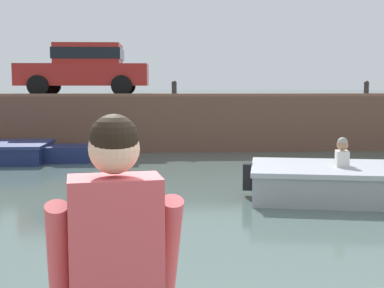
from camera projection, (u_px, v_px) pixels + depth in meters
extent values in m
plane|color=#4C605B|center=(205.00, 198.00, 9.01)|extent=(400.00, 400.00, 0.00)
cube|color=brown|center=(185.00, 118.00, 18.01)|extent=(60.00, 6.00, 1.58)
cube|color=brown|center=(189.00, 95.00, 15.06)|extent=(60.00, 0.24, 0.08)
cube|color=navy|center=(69.00, 153.00, 13.37)|extent=(1.08, 1.00, 0.39)
cube|color=brown|center=(379.00, 175.00, 8.85)|extent=(0.53, 1.64, 0.06)
cube|color=black|center=(248.00, 177.00, 9.15)|extent=(0.19, 0.23, 0.45)
cube|color=silver|center=(342.00, 164.00, 8.91)|extent=(0.26, 0.35, 0.44)
sphere|color=#A37556|center=(342.00, 145.00, 8.88)|extent=(0.19, 0.19, 0.19)
sphere|color=gray|center=(343.00, 142.00, 8.87)|extent=(0.17, 0.17, 0.17)
cube|color=#B2231E|center=(84.00, 75.00, 16.11)|extent=(3.83, 1.78, 0.64)
cube|color=#B2231E|center=(89.00, 54.00, 16.05)|extent=(1.92, 1.56, 0.60)
cube|color=black|center=(89.00, 54.00, 16.05)|extent=(1.99, 1.60, 0.33)
cylinder|color=black|center=(38.00, 86.00, 15.19)|extent=(0.60, 0.18, 0.60)
cylinder|color=black|center=(51.00, 86.00, 16.99)|extent=(0.60, 0.18, 0.60)
cylinder|color=black|center=(122.00, 86.00, 15.31)|extent=(0.60, 0.18, 0.60)
cylinder|color=black|center=(126.00, 86.00, 17.11)|extent=(0.60, 0.18, 0.60)
cylinder|color=#2D2B28|center=(174.00, 90.00, 15.16)|extent=(0.14, 0.14, 0.35)
sphere|color=#2D2B28|center=(174.00, 83.00, 15.14)|extent=(0.15, 0.15, 0.15)
cylinder|color=#2D2B28|center=(366.00, 90.00, 15.44)|extent=(0.14, 0.14, 0.35)
sphere|color=#2D2B28|center=(367.00, 83.00, 15.41)|extent=(0.15, 0.15, 0.15)
cube|color=#C64C51|center=(116.00, 242.00, 2.10)|extent=(0.39, 0.28, 0.52)
cylinder|color=#C64C51|center=(168.00, 247.00, 2.20)|extent=(0.14, 0.30, 0.47)
cylinder|color=#C64C51|center=(59.00, 254.00, 2.11)|extent=(0.14, 0.30, 0.47)
sphere|color=beige|center=(114.00, 149.00, 2.06)|extent=(0.20, 0.20, 0.20)
sphere|color=black|center=(114.00, 139.00, 2.05)|extent=(0.19, 0.19, 0.19)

